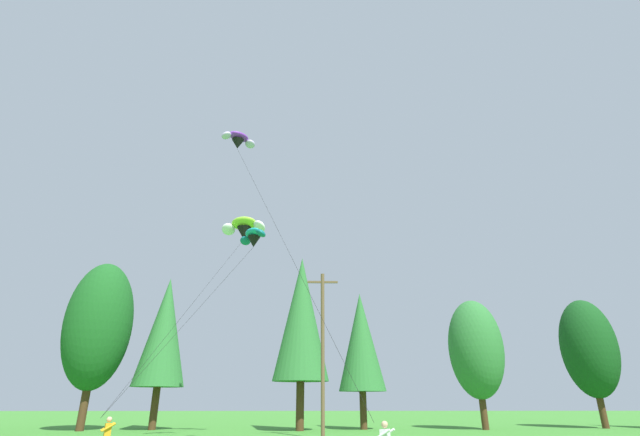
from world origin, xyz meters
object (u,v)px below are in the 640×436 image
kite_flyer_near (107,435)px  parafoil_kite_high_teal (253,237)px  utility_pole (323,347)px  parafoil_kite_far_lime_white (244,228)px  parafoil_kite_mid_purple (238,140)px

kite_flyer_near → parafoil_kite_high_teal: size_ratio=0.16×
utility_pole → kite_flyer_near: utility_pole is taller
utility_pole → parafoil_kite_far_lime_white: size_ratio=0.73×
parafoil_kite_mid_purple → parafoil_kite_far_lime_white: bearing=93.1°
parafoil_kite_mid_purple → parafoil_kite_far_lime_white: 8.26m
utility_pole → parafoil_kite_far_lime_white: (-6.26, 1.95, 9.45)m
parafoil_kite_mid_purple → parafoil_kite_high_teal: bearing=16.5°
utility_pole → parafoil_kite_high_teal: bearing=-131.6°
parafoil_kite_mid_purple → parafoil_kite_far_lime_white: parafoil_kite_mid_purple is taller
utility_pole → kite_flyer_near: bearing=-127.9°
utility_pole → parafoil_kite_high_teal: parafoil_kite_high_teal is taller
parafoil_kite_high_teal → parafoil_kite_mid_purple: bearing=-163.5°
parafoil_kite_high_teal → parafoil_kite_mid_purple: (-1.34, -0.40, 6.85)m
parafoil_kite_high_teal → utility_pole: bearing=48.4°
parafoil_kite_mid_purple → parafoil_kite_far_lime_white: (-0.40, 7.44, -3.56)m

